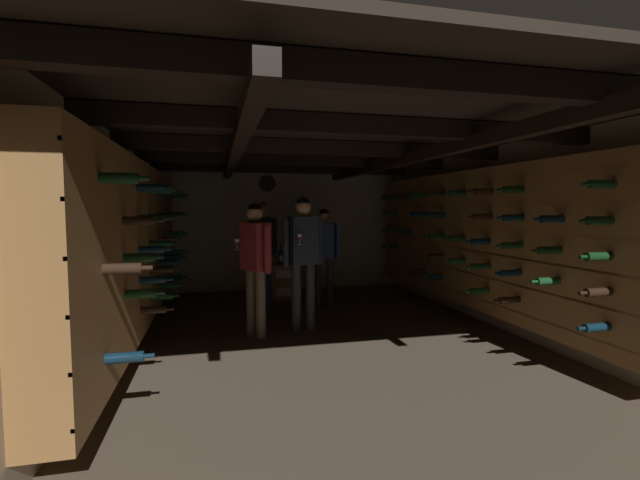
# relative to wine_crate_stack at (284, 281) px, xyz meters

# --- Properties ---
(ground_plane) EXTENTS (8.40, 8.40, 0.00)m
(ground_plane) POSITION_rel_wine_crate_stack_xyz_m (0.13, -2.27, -0.30)
(ground_plane) COLOR brown
(room_shell) EXTENTS (4.72, 6.52, 2.41)m
(room_shell) POSITION_rel_wine_crate_stack_xyz_m (0.14, -2.00, 1.12)
(room_shell) COLOR beige
(room_shell) RESTS_ON ground_plane
(wine_crate_stack) EXTENTS (0.52, 0.35, 0.60)m
(wine_crate_stack) POSITION_rel_wine_crate_stack_xyz_m (0.00, 0.00, 0.00)
(wine_crate_stack) COLOR olive
(wine_crate_stack) RESTS_ON ground_plane
(display_bottle) EXTENTS (0.08, 0.08, 0.35)m
(display_bottle) POSITION_rel_wine_crate_stack_xyz_m (-0.04, 0.03, 0.44)
(display_bottle) COLOR #0F2838
(display_bottle) RESTS_ON wine_crate_stack
(person_host_center) EXTENTS (0.53, 0.37, 1.69)m
(person_host_center) POSITION_rel_wine_crate_stack_xyz_m (-0.05, -1.96, 0.73)
(person_host_center) COLOR #2D2D33
(person_host_center) RESTS_ON ground_plane
(person_guest_far_right) EXTENTS (0.50, 0.34, 1.54)m
(person_guest_far_right) POSITION_rel_wine_crate_stack_xyz_m (0.55, -0.64, 0.62)
(person_guest_far_right) COLOR #2D2D33
(person_guest_far_right) RESTS_ON ground_plane
(person_guest_rear_center) EXTENTS (0.47, 0.43, 1.65)m
(person_guest_rear_center) POSITION_rel_wine_crate_stack_xyz_m (-0.40, -0.55, 0.69)
(person_guest_rear_center) COLOR #232D4C
(person_guest_rear_center) RESTS_ON ground_plane
(person_guest_mid_left) EXTENTS (0.43, 0.47, 1.61)m
(person_guest_mid_left) POSITION_rel_wine_crate_stack_xyz_m (-0.66, -2.06, 0.67)
(person_guest_mid_left) COLOR brown
(person_guest_mid_left) RESTS_ON ground_plane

